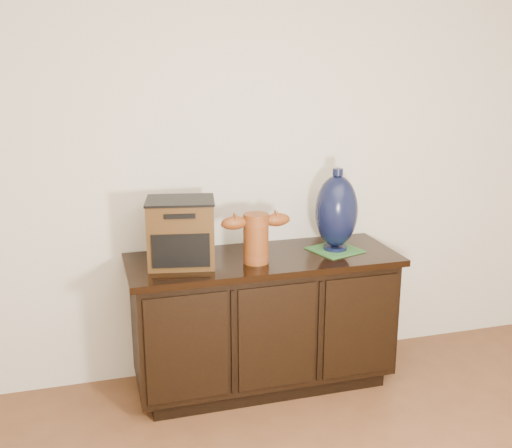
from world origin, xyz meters
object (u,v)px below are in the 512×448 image
object	(u,v)px
sideboard	(263,320)
terracotta_vessel	(256,235)
lamp_base	(336,212)
tv_radio	(181,232)
spray_can	(205,239)

from	to	relation	value
sideboard	terracotta_vessel	distance (m)	0.53
terracotta_vessel	lamp_base	size ratio (longest dim) A/B	0.81
sideboard	lamp_base	world-z (taller)	lamp_base
terracotta_vessel	tv_radio	distance (m)	0.38
sideboard	spray_can	size ratio (longest dim) A/B	7.35
terracotta_vessel	tv_radio	world-z (taller)	tv_radio
sideboard	terracotta_vessel	xyz separation A→B (m)	(-0.06, -0.08, 0.52)
tv_radio	spray_can	size ratio (longest dim) A/B	1.94
sideboard	tv_radio	xyz separation A→B (m)	(-0.44, -0.00, 0.54)
terracotta_vessel	spray_can	size ratio (longest dim) A/B	1.85
sideboard	terracotta_vessel	bearing A→B (deg)	-127.98
sideboard	spray_can	xyz separation A→B (m)	(-0.30, 0.10, 0.47)
terracotta_vessel	tv_radio	size ratio (longest dim) A/B	0.95
sideboard	tv_radio	size ratio (longest dim) A/B	3.78
tv_radio	sideboard	bearing A→B (deg)	10.42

